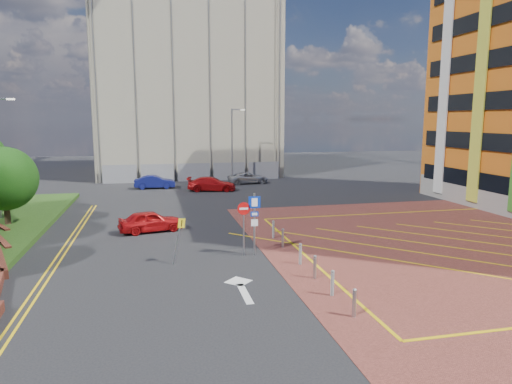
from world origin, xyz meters
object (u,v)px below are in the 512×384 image
object	(u,v)px
tree_c	(4,179)
car_red_back	(212,184)
lamp_back	(233,143)
car_red_left	(151,221)
car_silver_back	(248,178)
warning_sign	(179,235)
car_blue_back	(155,182)
sign_cluster	(250,218)

from	to	relation	value
tree_c	car_red_back	bearing A→B (deg)	40.79
lamp_back	car_red_left	size ratio (longest dim) A/B	2.07
car_silver_back	car_red_back	bearing A→B (deg)	126.56
warning_sign	car_red_left	bearing A→B (deg)	101.22
tree_c	lamp_back	distance (m)	25.19
car_blue_back	tree_c	bearing A→B (deg)	150.50
lamp_back	car_blue_back	distance (m)	9.58
warning_sign	car_blue_back	xyz separation A→B (m)	(-1.01, 24.91, -0.77)
car_red_back	car_silver_back	xyz separation A→B (m)	(4.49, 4.24, -0.07)
car_blue_back	car_silver_back	xyz separation A→B (m)	(9.85, 1.50, -0.05)
tree_c	car_red_back	world-z (taller)	tree_c
car_red_left	car_red_back	bearing A→B (deg)	-32.89
warning_sign	car_silver_back	world-z (taller)	warning_sign
warning_sign	car_red_back	world-z (taller)	warning_sign
tree_c	car_red_left	bearing A→B (deg)	-17.50
car_red_back	car_red_left	bearing A→B (deg)	170.60
car_red_left	car_blue_back	size ratio (longest dim) A/B	0.97
sign_cluster	car_silver_back	xyz separation A→B (m)	(5.23, 25.80, -1.35)
lamp_back	car_silver_back	bearing A→B (deg)	-40.06
tree_c	lamp_back	world-z (taller)	lamp_back
car_red_back	car_blue_back	bearing A→B (deg)	73.94
car_red_left	car_red_back	distance (m)	16.35
car_red_left	sign_cluster	bearing A→B (deg)	-153.89
tree_c	lamp_back	xyz separation A→B (m)	(17.58, 18.00, 1.17)
car_blue_back	sign_cluster	bearing A→B (deg)	-167.75
tree_c	car_blue_back	bearing A→B (deg)	59.02
warning_sign	car_red_back	size ratio (longest dim) A/B	0.48
sign_cluster	car_blue_back	bearing A→B (deg)	100.77
warning_sign	car_blue_back	size ratio (longest dim) A/B	0.56
sign_cluster	warning_sign	world-z (taller)	sign_cluster
tree_c	car_blue_back	size ratio (longest dim) A/B	1.23
car_blue_back	car_red_back	bearing A→B (deg)	-115.60
tree_c	car_silver_back	world-z (taller)	tree_c
car_red_left	car_silver_back	distance (m)	22.07
sign_cluster	car_blue_back	xyz separation A→B (m)	(-4.62, 24.30, -1.30)
sign_cluster	car_silver_back	bearing A→B (deg)	78.54
car_red_left	car_silver_back	size ratio (longest dim) A/B	0.89
car_blue_back	car_red_back	size ratio (longest dim) A/B	0.86
lamp_back	sign_cluster	xyz separation A→B (m)	(-3.78, -27.02, -2.41)
tree_c	car_red_left	distance (m)	9.60
tree_c	warning_sign	distance (m)	14.13
lamp_back	car_silver_back	size ratio (longest dim) A/B	1.84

